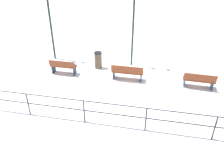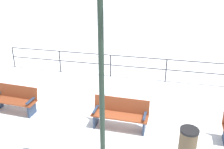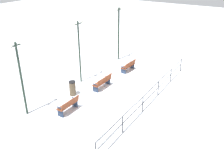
% 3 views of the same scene
% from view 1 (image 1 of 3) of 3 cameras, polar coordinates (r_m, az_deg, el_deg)
% --- Properties ---
extents(ground_plane, '(80.00, 80.00, 0.00)m').
position_cam_1_polar(ground_plane, '(11.45, 4.09, -1.33)').
color(ground_plane, white).
rests_on(ground_plane, ground).
extents(bench_nearest, '(0.62, 1.54, 0.87)m').
position_cam_1_polar(bench_nearest, '(11.29, 22.33, -1.41)').
color(bench_nearest, brown).
rests_on(bench_nearest, ground).
extents(bench_second, '(0.57, 1.68, 0.90)m').
position_cam_1_polar(bench_second, '(11.17, 4.12, 0.65)').
color(bench_second, brown).
rests_on(bench_second, ground).
extents(bench_third, '(0.52, 1.47, 0.88)m').
position_cam_1_polar(bench_third, '(12.07, -12.98, 2.12)').
color(bench_third, brown).
rests_on(bench_third, ground).
extents(lamppost_middle, '(0.29, 1.15, 4.58)m').
position_cam_1_polar(lamppost_middle, '(12.09, 5.92, 16.94)').
color(lamppost_middle, '#1E2D23').
rests_on(lamppost_middle, ground).
extents(lamppost_far, '(0.23, 0.84, 4.41)m').
position_cam_1_polar(lamppost_far, '(13.61, -16.50, 15.27)').
color(lamppost_far, '#1E2D23').
rests_on(lamppost_far, ground).
extents(waterfront_railing, '(0.05, 11.89, 1.01)m').
position_cam_1_polar(waterfront_railing, '(8.00, 0.61, -9.79)').
color(waterfront_railing, '#26282D').
rests_on(waterfront_railing, ground).
extents(trash_bin, '(0.45, 0.45, 1.00)m').
position_cam_1_polar(trash_bin, '(12.50, -3.74, 3.89)').
color(trash_bin, brown).
rests_on(trash_bin, ground).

